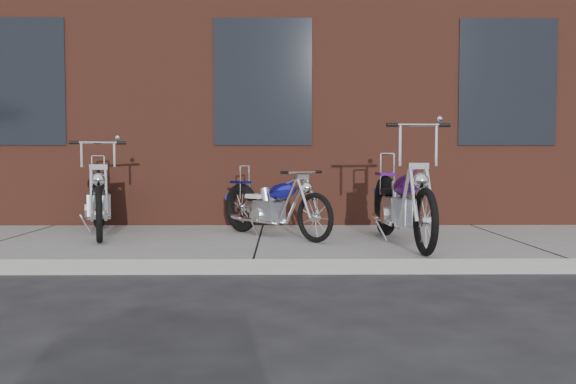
{
  "coord_description": "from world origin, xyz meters",
  "views": [
    {
      "loc": [
        0.27,
        -5.74,
        1.09
      ],
      "look_at": [
        0.34,
        0.8,
        0.75
      ],
      "focal_mm": 38.0,
      "sensor_mm": 36.0,
      "label": 1
    }
  ],
  "objects": [
    {
      "name": "sidewalk",
      "position": [
        0.0,
        1.5,
        0.07
      ],
      "size": [
        22.0,
        3.0,
        0.15
      ],
      "primitive_type": "cube",
      "color": "slate",
      "rests_on": "ground"
    },
    {
      "name": "chopper_purple",
      "position": [
        1.61,
        1.05,
        0.57
      ],
      "size": [
        0.57,
        2.34,
        1.31
      ],
      "rotation": [
        0.0,
        0.0,
        -1.5
      ],
      "color": "black",
      "rests_on": "sidewalk"
    },
    {
      "name": "building_brick",
      "position": [
        0.0,
        8.0,
        4.0
      ],
      "size": [
        22.0,
        10.0,
        8.0
      ],
      "primitive_type": "cube",
      "color": "#5C2B1E",
      "rests_on": "ground"
    },
    {
      "name": "chopper_blue",
      "position": [
        0.16,
        1.71,
        0.51
      ],
      "size": [
        1.37,
        1.56,
        0.86
      ],
      "rotation": [
        0.0,
        0.0,
        -0.86
      ],
      "color": "black",
      "rests_on": "sidewalk"
    },
    {
      "name": "chopper_third",
      "position": [
        -2.04,
        1.95,
        0.56
      ],
      "size": [
        0.83,
        2.22,
        1.16
      ],
      "rotation": [
        0.0,
        0.0,
        -1.28
      ],
      "color": "black",
      "rests_on": "sidewalk"
    },
    {
      "name": "ground",
      "position": [
        0.0,
        0.0,
        0.0
      ],
      "size": [
        120.0,
        120.0,
        0.0
      ],
      "primitive_type": "plane",
      "color": "black",
      "rests_on": "ground"
    }
  ]
}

